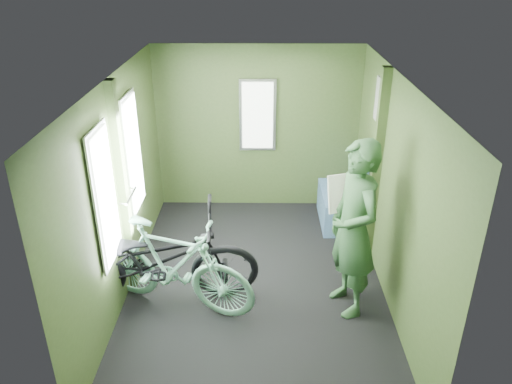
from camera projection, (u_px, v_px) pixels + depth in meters
room at (252, 165)px, 5.01m from camera, size 4.00×4.02×2.31m
bicycle_black at (161, 301)px, 5.32m from camera, size 2.15×1.09×1.22m
bicycle_mint at (176, 307)px, 5.23m from camera, size 1.87×1.16×1.11m
passenger at (354, 230)px, 4.86m from camera, size 0.63×0.78×1.85m
waste_box at (359, 217)px, 6.12m from camera, size 0.25×0.36×0.86m
bench_seat at (341, 203)px, 6.77m from camera, size 0.50×0.91×0.96m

